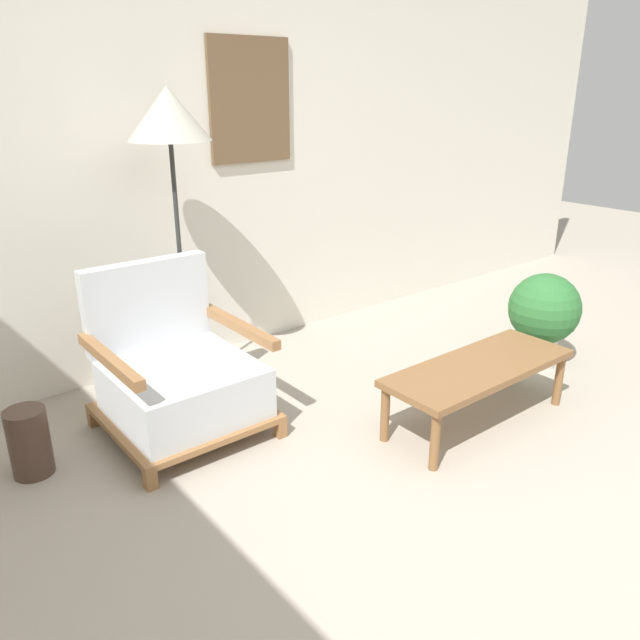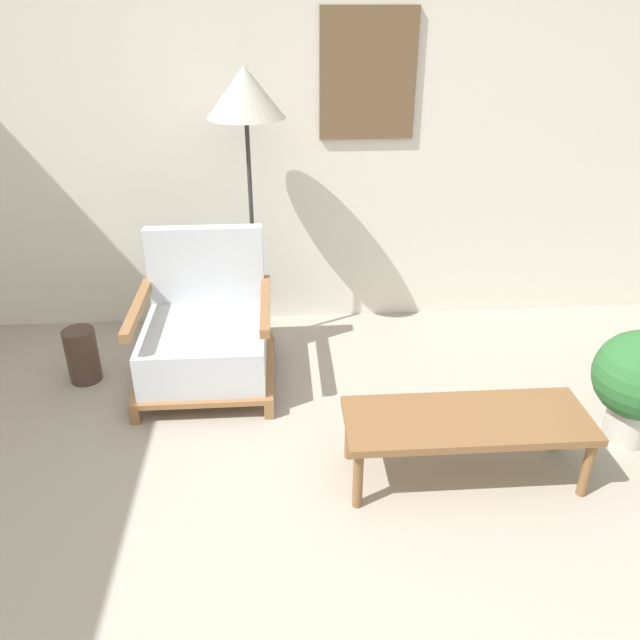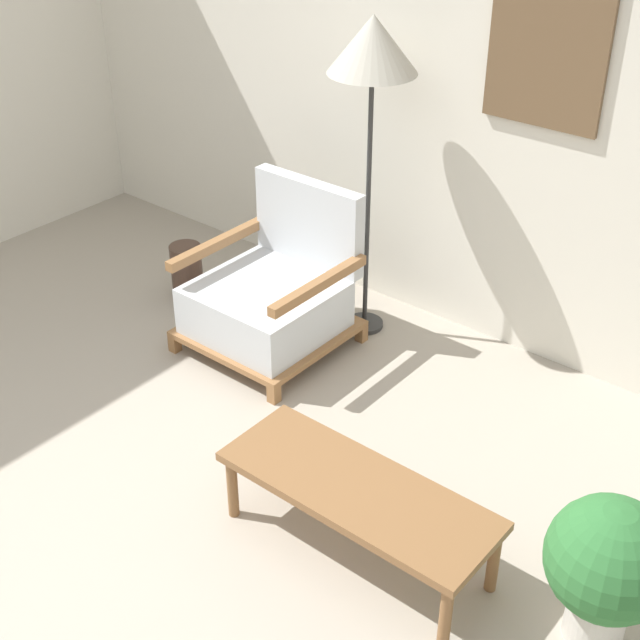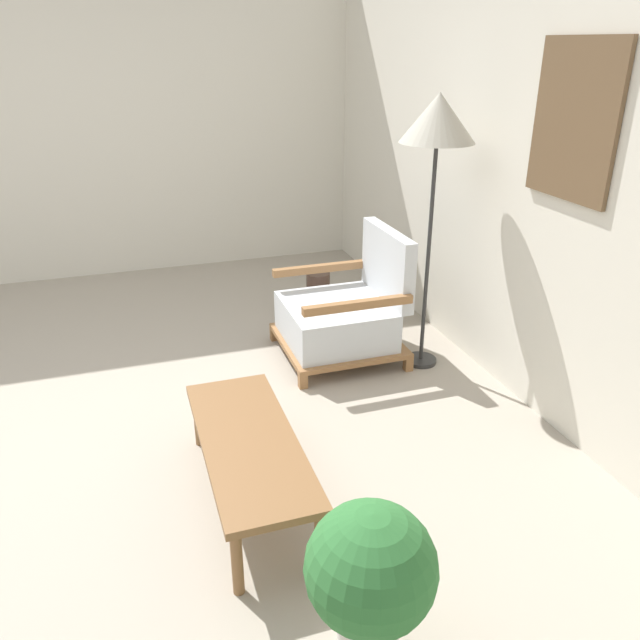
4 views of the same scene
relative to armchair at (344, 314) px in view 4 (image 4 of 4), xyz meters
name	(u,v)px [view 4 (image 4 of 4)]	position (x,y,z in m)	size (l,w,h in m)	color
ground_plane	(63,455)	(0.61, -1.71, -0.29)	(14.00, 14.00, 0.00)	#A89E8E
wall_back	(530,152)	(0.61, 0.80, 1.07)	(8.00, 0.09, 2.70)	silver
wall_left	(116,113)	(-2.15, -1.21, 1.06)	(0.06, 8.00, 2.70)	silver
armchair	(344,314)	(0.00, 0.00, 0.00)	(0.74, 0.74, 0.81)	olive
floor_lamp	(438,126)	(0.27, 0.43, 1.17)	(0.42, 0.42, 1.64)	#2D2D2D
coffee_table	(249,446)	(1.22, -0.89, 0.00)	(1.07, 0.40, 0.32)	brown
vase	(318,293)	(-0.70, 0.06, -0.13)	(0.18, 0.18, 0.32)	#473328
potted_plant	(371,574)	(2.09, -0.68, 0.06)	(0.43, 0.43, 0.58)	beige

